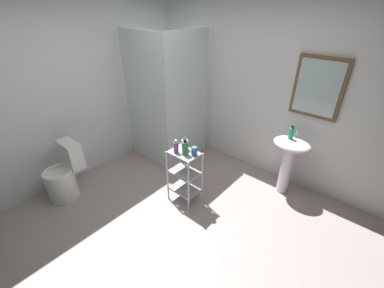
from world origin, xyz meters
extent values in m
cube|color=#A69391|center=(0.00, 0.00, -0.01)|extent=(4.20, 4.20, 0.02)
cube|color=silver|center=(0.00, 1.85, 1.25)|extent=(4.20, 0.10, 2.50)
cube|color=brown|center=(0.74, 1.78, 1.42)|extent=(0.56, 0.03, 0.72)
cube|color=silver|center=(0.74, 1.76, 1.42)|extent=(0.48, 0.01, 0.64)
cube|color=silver|center=(-1.85, 0.00, 1.25)|extent=(0.10, 4.20, 2.50)
cube|color=white|center=(-1.31, 1.28, 0.05)|extent=(0.90, 0.90, 0.10)
cube|color=silver|center=(-1.31, 0.83, 1.05)|extent=(0.90, 0.02, 1.90)
cube|color=silver|center=(-0.86, 1.28, 1.05)|extent=(0.02, 0.90, 1.90)
cylinder|color=silver|center=(-0.86, 0.83, 1.05)|extent=(0.04, 0.04, 1.90)
cylinder|color=silver|center=(-1.31, 1.28, 0.10)|extent=(0.08, 0.08, 0.00)
cylinder|color=white|center=(0.67, 1.52, 0.34)|extent=(0.15, 0.15, 0.68)
ellipsoid|color=white|center=(0.67, 1.52, 0.75)|extent=(0.46, 0.37, 0.13)
cylinder|color=silver|center=(0.67, 1.64, 0.86)|extent=(0.03, 0.03, 0.10)
cylinder|color=white|center=(-1.48, -0.54, 0.20)|extent=(0.37, 0.37, 0.40)
torus|color=white|center=(-1.48, -0.54, 0.42)|extent=(0.37, 0.37, 0.04)
cube|color=white|center=(-1.48, -0.32, 0.58)|extent=(0.35, 0.17, 0.36)
cylinder|color=silver|center=(-0.40, 0.36, 0.37)|extent=(0.02, 0.02, 0.74)
cylinder|color=silver|center=(-0.04, 0.36, 0.37)|extent=(0.02, 0.02, 0.74)
cylinder|color=silver|center=(-0.40, 0.62, 0.37)|extent=(0.02, 0.02, 0.74)
cylinder|color=silver|center=(-0.04, 0.62, 0.37)|extent=(0.02, 0.02, 0.74)
cube|color=#99999E|center=(-0.22, 0.49, 0.18)|extent=(0.36, 0.26, 0.02)
cube|color=#99999E|center=(-0.22, 0.49, 0.45)|extent=(0.36, 0.26, 0.02)
cube|color=#99999E|center=(-0.22, 0.49, 0.73)|extent=(0.36, 0.26, 0.02)
cylinder|color=#2DBC99|center=(0.64, 1.52, 0.88)|extent=(0.06, 0.06, 0.14)
cylinder|color=black|center=(0.64, 1.52, 0.97)|extent=(0.03, 0.03, 0.03)
cylinder|color=#308A55|center=(-0.18, 0.46, 0.82)|extent=(0.07, 0.07, 0.17)
cylinder|color=black|center=(-0.18, 0.46, 0.92)|extent=(0.04, 0.04, 0.03)
cylinder|color=purple|center=(-0.29, 0.43, 0.81)|extent=(0.06, 0.06, 0.14)
cylinder|color=silver|center=(-0.29, 0.43, 0.89)|extent=(0.03, 0.03, 0.03)
cylinder|color=white|center=(-0.27, 0.55, 0.81)|extent=(0.07, 0.07, 0.13)
cylinder|color=#333338|center=(-0.27, 0.55, 0.88)|extent=(0.04, 0.04, 0.03)
cylinder|color=#3870B2|center=(-0.09, 0.52, 0.79)|extent=(0.07, 0.07, 0.11)
camera|label=1|loc=(1.49, -1.35, 2.30)|focal=23.21mm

